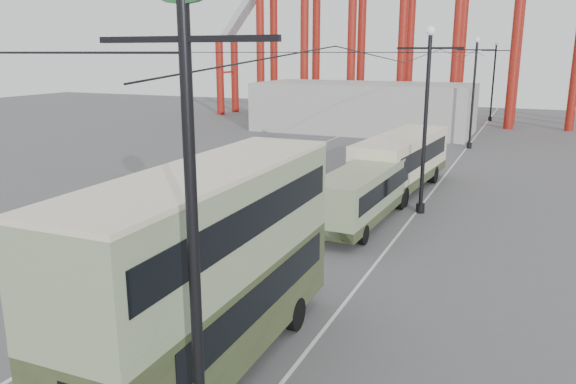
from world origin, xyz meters
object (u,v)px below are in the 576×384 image
at_px(lamp_post_near, 186,69).
at_px(pedestrian, 222,277).
at_px(double_decker_bus, 211,261).
at_px(single_decker_green, 366,191).
at_px(single_decker_cream, 402,160).

height_order(lamp_post_near, pedestrian, lamp_post_near).
bearing_deg(double_decker_bus, pedestrian, 116.64).
bearing_deg(lamp_post_near, single_decker_green, 96.78).
height_order(double_decker_bus, single_decker_cream, double_decker_bus).
xyz_separation_m(lamp_post_near, single_decker_cream, (-1.99, 25.28, -5.96)).
relative_size(single_decker_green, single_decker_cream, 0.89).
xyz_separation_m(double_decker_bus, single_decker_green, (-0.08, 14.42, -1.47)).
bearing_deg(single_decker_green, pedestrian, -97.31).
bearing_deg(lamp_post_near, pedestrian, 117.90).
distance_m(double_decker_bus, single_decker_green, 14.50).
xyz_separation_m(single_decker_cream, pedestrian, (-2.00, -17.74, -1.01)).
height_order(lamp_post_near, single_decker_green, lamp_post_near).
bearing_deg(double_decker_bus, single_decker_cream, 88.88).
height_order(single_decker_green, pedestrian, single_decker_green).
xyz_separation_m(lamp_post_near, double_decker_bus, (-2.09, 3.89, -4.84)).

